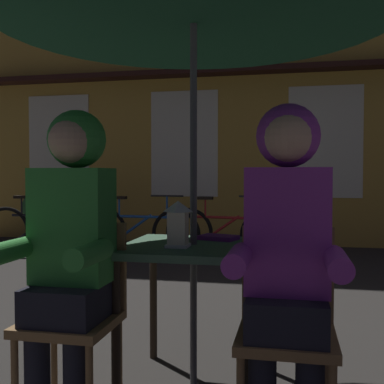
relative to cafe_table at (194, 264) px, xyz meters
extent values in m
cube|color=#42664C|center=(0.00, 0.00, 0.08)|extent=(0.72, 0.72, 0.04)
cylinder|color=#2D2319|center=(-0.31, -0.31, -0.29)|extent=(0.04, 0.04, 0.70)
cylinder|color=#2D2319|center=(0.31, -0.31, -0.29)|extent=(0.04, 0.04, 0.70)
cylinder|color=#2D2319|center=(-0.31, 0.31, -0.29)|extent=(0.04, 0.04, 0.70)
cylinder|color=#2D2319|center=(0.31, 0.31, -0.29)|extent=(0.04, 0.04, 0.70)
cylinder|color=#4C4C51|center=(0.00, 0.00, 0.49)|extent=(0.04, 0.04, 2.25)
cube|color=white|center=(-0.06, -0.11, 0.11)|extent=(0.11, 0.11, 0.02)
cube|color=white|center=(-0.06, -0.11, 0.20)|extent=(0.09, 0.09, 0.16)
pyramid|color=white|center=(-0.06, -0.11, 0.31)|extent=(0.11, 0.11, 0.06)
cube|color=olive|center=(-0.48, -0.44, -0.21)|extent=(0.40, 0.40, 0.04)
cylinder|color=olive|center=(-0.31, -0.27, -0.43)|extent=(0.03, 0.03, 0.41)
cylinder|color=olive|center=(-0.65, -0.27, -0.43)|extent=(0.03, 0.03, 0.41)
cube|color=olive|center=(-0.48, -0.26, 0.02)|extent=(0.40, 0.03, 0.42)
cube|color=olive|center=(0.48, -0.44, -0.21)|extent=(0.40, 0.40, 0.04)
cylinder|color=olive|center=(0.65, -0.27, -0.43)|extent=(0.03, 0.03, 0.41)
cylinder|color=olive|center=(0.31, -0.27, -0.43)|extent=(0.03, 0.03, 0.41)
cube|color=olive|center=(0.48, -0.26, 0.02)|extent=(0.40, 0.03, 0.42)
cylinder|color=black|center=(-0.39, -0.57, -0.41)|extent=(0.11, 0.11, 0.45)
cylinder|color=black|center=(-0.57, -0.57, -0.41)|extent=(0.11, 0.11, 0.45)
cube|color=black|center=(-0.48, -0.44, -0.11)|extent=(0.32, 0.36, 0.16)
cube|color=#338C38|center=(-0.48, -0.40, 0.23)|extent=(0.34, 0.22, 0.52)
cylinder|color=#338C38|center=(-0.30, -0.62, 0.14)|extent=(0.09, 0.30, 0.09)
cylinder|color=#338C38|center=(-0.66, -0.62, 0.14)|extent=(0.09, 0.30, 0.09)
sphere|color=tan|center=(-0.48, -0.40, 0.62)|extent=(0.21, 0.21, 0.21)
sphere|color=#338C38|center=(-0.48, -0.35, 0.63)|extent=(0.27, 0.27, 0.27)
cube|color=black|center=(0.48, -0.44, -0.11)|extent=(0.32, 0.36, 0.16)
cube|color=purple|center=(0.48, -0.40, 0.23)|extent=(0.34, 0.22, 0.52)
cylinder|color=purple|center=(0.66, -0.62, 0.14)|extent=(0.09, 0.30, 0.09)
cylinder|color=purple|center=(0.30, -0.62, 0.14)|extent=(0.09, 0.30, 0.09)
sphere|color=tan|center=(0.48, -0.40, 0.62)|extent=(0.21, 0.21, 0.21)
sphere|color=purple|center=(0.48, -0.35, 0.63)|extent=(0.27, 0.27, 0.27)
cube|color=gold|center=(-0.11, 5.40, 2.46)|extent=(10.00, 0.60, 6.20)
cube|color=#EAE5C6|center=(-3.41, 5.09, 0.96)|extent=(1.10, 0.02, 1.70)
cube|color=#EAE5C6|center=(-1.21, 5.09, 0.96)|extent=(1.10, 0.02, 1.70)
cube|color=#EAE5C6|center=(0.99, 5.09, 0.96)|extent=(1.10, 0.02, 1.70)
cube|color=#331914|center=(-0.11, 4.95, 2.06)|extent=(9.00, 0.36, 0.08)
torus|color=black|center=(-2.35, 3.60, -0.31)|extent=(0.66, 0.14, 0.66)
torus|color=black|center=(-3.36, 3.46, -0.31)|extent=(0.66, 0.14, 0.66)
cylinder|color=black|center=(-2.86, 3.53, -0.09)|extent=(0.83, 0.15, 0.04)
cylinder|color=black|center=(-2.98, 3.51, -0.28)|extent=(0.60, 0.12, 0.44)
cylinder|color=black|center=(-3.14, 3.49, 0.03)|extent=(0.02, 0.02, 0.24)
cube|color=black|center=(-3.14, 3.49, 0.16)|extent=(0.21, 0.11, 0.04)
cylinder|color=black|center=(-2.47, 3.58, 0.05)|extent=(0.02, 0.02, 0.28)
cylinder|color=black|center=(-2.47, 3.58, 0.19)|extent=(0.44, 0.08, 0.02)
torus|color=black|center=(-0.97, 3.58, -0.31)|extent=(0.66, 0.08, 0.66)
torus|color=black|center=(-1.99, 3.63, -0.31)|extent=(0.66, 0.08, 0.66)
cylinder|color=#1E4C93|center=(-1.48, 3.60, -0.09)|extent=(0.84, 0.08, 0.04)
cylinder|color=#1E4C93|center=(-1.61, 3.61, -0.28)|extent=(0.61, 0.07, 0.44)
cylinder|color=#1E4C93|center=(-1.77, 3.62, 0.03)|extent=(0.02, 0.02, 0.24)
cube|color=black|center=(-1.77, 3.62, 0.16)|extent=(0.20, 0.09, 0.04)
cylinder|color=#1E4C93|center=(-1.10, 3.59, 0.05)|extent=(0.02, 0.02, 0.28)
cylinder|color=black|center=(-1.10, 3.59, 0.19)|extent=(0.44, 0.05, 0.02)
torus|color=black|center=(0.18, 3.65, -0.31)|extent=(0.66, 0.12, 0.66)
torus|color=black|center=(-0.84, 3.76, -0.31)|extent=(0.66, 0.12, 0.66)
cylinder|color=maroon|center=(-0.33, 3.70, -0.09)|extent=(0.84, 0.13, 0.04)
cylinder|color=maroon|center=(-0.45, 3.72, -0.28)|extent=(0.61, 0.10, 0.44)
cylinder|color=maroon|center=(-0.62, 3.73, 0.03)|extent=(0.02, 0.02, 0.24)
cube|color=black|center=(-0.62, 3.73, 0.16)|extent=(0.21, 0.10, 0.04)
cylinder|color=maroon|center=(0.05, 3.66, 0.05)|extent=(0.02, 0.02, 0.28)
cylinder|color=black|center=(0.05, 3.66, 0.19)|extent=(0.44, 0.07, 0.02)
cube|color=#661E7A|center=(0.10, 0.20, 0.11)|extent=(0.23, 0.19, 0.02)
cylinder|color=brown|center=(-3.14, 4.06, -0.47)|extent=(0.36, 0.36, 0.34)
sphere|color=#285B2D|center=(-3.14, 4.06, -0.02)|extent=(0.60, 0.60, 0.60)
camera|label=1|loc=(0.50, -2.40, 0.46)|focal=44.41mm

